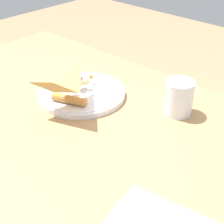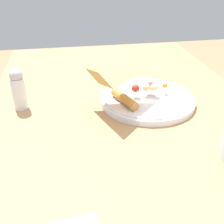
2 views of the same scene
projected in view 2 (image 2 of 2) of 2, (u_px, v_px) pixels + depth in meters
The scene contains 3 objects.
dining_table at pixel (126, 147), 0.77m from camera, with size 1.19×0.72×0.72m.
plate_pizza at pixel (147, 97), 0.77m from camera, with size 0.26×0.26×0.05m.
salt_shaker at pixel (18, 89), 0.72m from camera, with size 0.04×0.04×0.11m.
Camera 2 is at (-0.61, 0.14, 1.08)m, focal length 45.00 mm.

